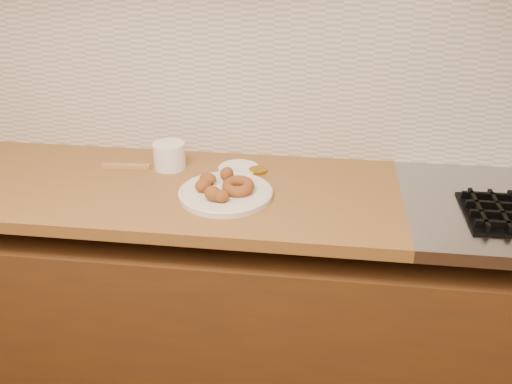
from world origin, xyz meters
TOP-DOWN VIEW (x-y plane):
  - wall_back at (0.00, 2.00)m, footprint 4.00×0.02m
  - base_cabinet at (0.00, 1.69)m, footprint 3.60×0.60m
  - butcher_block at (-0.65, 1.69)m, footprint 2.30×0.62m
  - backsplash at (0.00, 1.99)m, footprint 3.60×0.02m
  - donut_plate at (-0.06, 1.63)m, footprint 0.30×0.30m
  - ring_donut at (-0.02, 1.63)m, footprint 0.11×0.11m
  - fried_dough_chunks at (-0.09, 1.63)m, footprint 0.14×0.21m
  - plastic_tub at (-0.29, 1.82)m, footprint 0.14×0.14m
  - tub_lid at (-0.05, 1.84)m, footprint 0.17×0.17m
  - brass_jar_lid at (0.02, 1.82)m, footprint 0.07×0.07m
  - wooden_utensil at (-0.44, 1.80)m, footprint 0.17×0.03m

SIDE VIEW (x-z plane):
  - base_cabinet at x=0.00m, z-range 0.00..0.77m
  - butcher_block at x=-0.65m, z-range 0.86..0.90m
  - tub_lid at x=-0.05m, z-range 0.90..0.91m
  - brass_jar_lid at x=0.02m, z-range 0.90..0.91m
  - wooden_utensil at x=-0.44m, z-range 0.90..0.91m
  - donut_plate at x=-0.06m, z-range 0.90..0.92m
  - ring_donut at x=-0.02m, z-range 0.91..0.96m
  - fried_dough_chunks at x=-0.09m, z-range 0.91..0.96m
  - plastic_tub at x=-0.29m, z-range 0.90..0.99m
  - backsplash at x=0.00m, z-range 0.90..1.50m
  - wall_back at x=0.00m, z-range 0.00..2.70m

